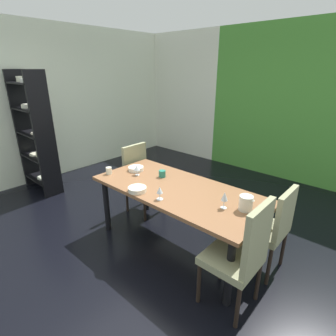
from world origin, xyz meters
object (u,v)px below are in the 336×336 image
object	(u,v)px
display_shelf	(34,132)
serving_bowl_center	(136,169)
wine_glass_west	(225,197)
serving_bowl_near_shelf	(137,189)
cup_corner	(109,171)
chair_right_far	(270,225)
chair_left_far	(141,175)
dining_table	(177,195)
cup_right	(162,174)
wine_glass_rear	(160,191)
pitcher_north	(246,203)
chair_right_near	(242,253)
wine_glass_east	(137,168)

from	to	relation	value
display_shelf	serving_bowl_center	size ratio (longest dim) A/B	10.10
wine_glass_west	serving_bowl_near_shelf	distance (m)	0.94
serving_bowl_near_shelf	cup_corner	xyz separation A→B (m)	(-0.64, 0.10, 0.02)
chair_right_far	cup_corner	xyz separation A→B (m)	(-1.85, -0.57, 0.26)
chair_left_far	serving_bowl_center	size ratio (longest dim) A/B	5.00
serving_bowl_center	cup_corner	world-z (taller)	cup_corner
dining_table	wine_glass_west	size ratio (longest dim) A/B	11.83
cup_right	wine_glass_rear	bearing A→B (deg)	-49.19
serving_bowl_center	pitcher_north	world-z (taller)	pitcher_north
serving_bowl_near_shelf	cup_corner	bearing A→B (deg)	171.40
cup_corner	pitcher_north	xyz separation A→B (m)	(1.69, 0.31, 0.03)
chair_right_far	serving_bowl_near_shelf	world-z (taller)	chair_right_far
wine_glass_west	serving_bowl_near_shelf	bearing A→B (deg)	-160.70
dining_table	display_shelf	bearing A→B (deg)	-172.52
chair_right_far	pitcher_north	size ratio (longest dim) A/B	6.48
chair_left_far	pitcher_north	xyz separation A→B (m)	(1.74, -0.25, 0.28)
chair_left_far	display_shelf	distance (m)	1.99
cup_right	chair_right_near	bearing A→B (deg)	-18.36
display_shelf	pitcher_north	xyz separation A→B (m)	(3.54, 0.42, -0.19)
wine_glass_west	serving_bowl_near_shelf	xyz separation A→B (m)	(-0.88, -0.31, -0.09)
wine_glass_east	pitcher_north	distance (m)	1.40
chair_right_near	wine_glass_east	xyz separation A→B (m)	(-1.57, 0.27, 0.28)
wine_glass_west	wine_glass_east	bearing A→B (deg)	179.95
cup_right	cup_corner	size ratio (longest dim) A/B	0.96
cup_right	cup_corner	world-z (taller)	cup_corner
dining_table	pitcher_north	bearing A→B (deg)	4.09
display_shelf	wine_glass_west	xyz separation A→B (m)	(3.37, 0.32, -0.15)
dining_table	chair_right_near	xyz separation A→B (m)	(0.96, -0.31, -0.10)
dining_table	cup_corner	bearing A→B (deg)	-164.14
wine_glass_west	serving_bowl_center	xyz separation A→B (m)	(-1.36, 0.09, -0.09)
display_shelf	wine_glass_rear	distance (m)	2.81
wine_glass_east	cup_corner	size ratio (longest dim) A/B	1.50
display_shelf	cup_corner	size ratio (longest dim) A/B	22.81
chair_right_far	cup_corner	world-z (taller)	chair_right_far
dining_table	serving_bowl_near_shelf	distance (m)	0.46
display_shelf	wine_glass_east	world-z (taller)	display_shelf
serving_bowl_near_shelf	pitcher_north	xyz separation A→B (m)	(1.05, 0.41, 0.05)
dining_table	cup_right	size ratio (longest dim) A/B	23.71
cup_corner	pitcher_north	distance (m)	1.72
dining_table	wine_glass_rear	distance (m)	0.37
chair_left_far	chair_right_near	bearing A→B (deg)	71.96
dining_table	chair_left_far	size ratio (longest dim) A/B	2.01
cup_corner	wine_glass_west	bearing A→B (deg)	7.95
chair_right_far	cup_corner	bearing A→B (deg)	107.05
chair_left_far	serving_bowl_center	distance (m)	0.41
chair_right_near	cup_right	world-z (taller)	chair_right_near
chair_right_near	serving_bowl_center	xyz separation A→B (m)	(-1.70, 0.36, 0.21)
wine_glass_west	wine_glass_rear	bearing A→B (deg)	-154.07
chair_left_far	serving_bowl_near_shelf	size ratio (longest dim) A/B	4.93
pitcher_north	chair_right_near	bearing A→B (deg)	-64.67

